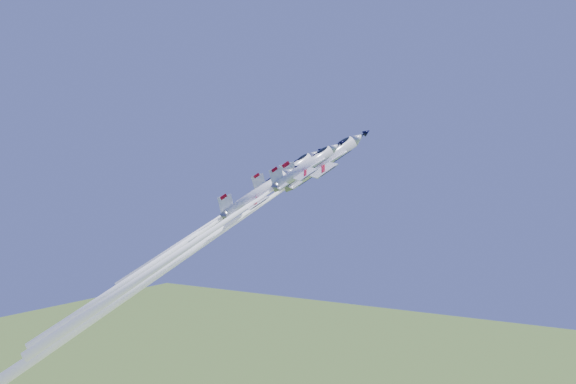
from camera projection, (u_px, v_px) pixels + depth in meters
The scene contains 4 objects.
jet_lead at pixel (201, 244), 106.88m from camera, with size 37.46×43.40×50.46m.
jet_left at pixel (230, 211), 112.52m from camera, with size 22.78×25.87×28.95m.
jet_right at pixel (201, 238), 99.27m from camera, with size 29.26×33.95×39.55m.
jet_slot at pixel (178, 247), 101.83m from camera, with size 26.16×29.94×34.01m.
Camera 1 is at (56.24, -91.65, 86.61)m, focal length 40.00 mm.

